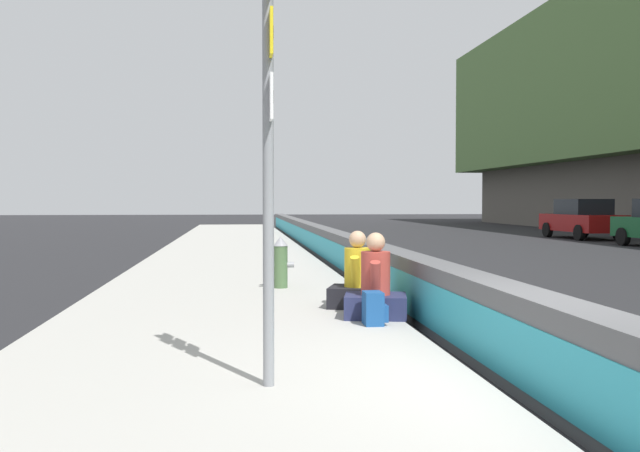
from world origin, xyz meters
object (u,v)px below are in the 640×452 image
at_px(backpack, 374,309).
at_px(parked_car_midline, 582,219).
at_px(seated_person_foreground, 376,291).
at_px(seated_person_middle, 357,283).
at_px(fire_hydrant, 281,262).
at_px(route_sign_post, 269,125).

bearing_deg(backpack, parked_car_midline, -32.01).
height_order(seated_person_foreground, seated_person_middle, seated_person_foreground).
distance_m(fire_hydrant, backpack, 3.93).
bearing_deg(fire_hydrant, backpack, -166.76).
relative_size(route_sign_post, fire_hydrant, 4.09).
distance_m(fire_hydrant, parked_car_midline, 22.10).
distance_m(fire_hydrant, seated_person_foreground, 3.42).
relative_size(seated_person_middle, parked_car_midline, 0.24).
height_order(seated_person_foreground, parked_car_midline, parked_car_midline).
bearing_deg(seated_person_foreground, seated_person_middle, 5.32).
distance_m(route_sign_post, seated_person_foreground, 4.00).
xyz_separation_m(seated_person_foreground, parked_car_midline, (20.38, -12.96, 0.38)).
distance_m(fire_hydrant, seated_person_middle, 2.54).
xyz_separation_m(route_sign_post, backpack, (2.71, -1.38, -1.90)).
distance_m(seated_person_middle, parked_car_midline, 23.45).
distance_m(seated_person_middle, backpack, 1.46).
bearing_deg(seated_person_middle, parked_car_midline, -33.81).
bearing_deg(parked_car_midline, backpack, 147.99).
bearing_deg(backpack, seated_person_middle, -1.65).
height_order(fire_hydrant, seated_person_middle, seated_person_middle).
xyz_separation_m(fire_hydrant, parked_car_midline, (17.12, -13.98, 0.27)).
distance_m(route_sign_post, fire_hydrant, 6.75).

